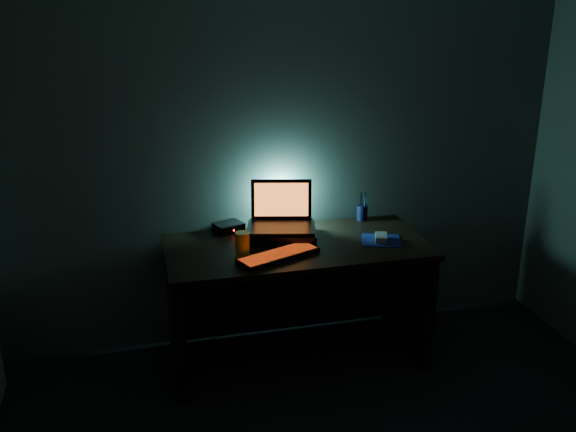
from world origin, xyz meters
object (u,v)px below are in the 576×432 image
at_px(keyboard, 278,256).
at_px(router, 228,227).
at_px(laptop, 281,216).
at_px(pen_cup, 362,213).
at_px(juice_glass, 243,244).
at_px(mouse, 381,237).

bearing_deg(keyboard, router, 90.83).
distance_m(laptop, router, 0.34).
bearing_deg(pen_cup, keyboard, -144.52).
height_order(keyboard, juice_glass, juice_glass).
xyz_separation_m(mouse, pen_cup, (0.01, 0.36, 0.03)).
bearing_deg(pen_cup, juice_glass, -155.24).
distance_m(keyboard, juice_glass, 0.21).
relative_size(keyboard, pen_cup, 5.03).
distance_m(juice_glass, router, 0.39).
height_order(keyboard, router, router).
bearing_deg(pen_cup, mouse, -92.32).
bearing_deg(juice_glass, keyboard, -23.78).
bearing_deg(juice_glass, mouse, 1.48).
relative_size(laptop, mouse, 3.90).
xyz_separation_m(keyboard, pen_cup, (0.65, 0.46, 0.03)).
bearing_deg(juice_glass, router, 92.85).
xyz_separation_m(laptop, keyboard, (-0.10, -0.33, -0.11)).
distance_m(keyboard, mouse, 0.64).
relative_size(pen_cup, juice_glass, 0.72).
bearing_deg(juice_glass, laptop, 42.00).
bearing_deg(mouse, laptop, 176.16).
bearing_deg(juice_glass, pen_cup, 24.76).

